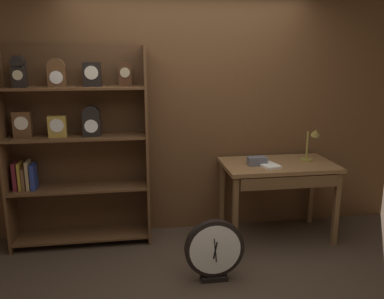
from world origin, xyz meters
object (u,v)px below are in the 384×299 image
(desk_lamp, at_px, (312,142))
(round_clock_large, at_px, (214,250))
(toolbox_small, at_px, (257,161))
(open_repair_manual, at_px, (269,165))
(workbench, at_px, (279,173))
(bookshelf, at_px, (74,144))

(desk_lamp, height_order, round_clock_large, desk_lamp)
(toolbox_small, bearing_deg, open_repair_manual, -37.09)
(workbench, bearing_deg, toolbox_small, -176.16)
(desk_lamp, height_order, toolbox_small, desk_lamp)
(workbench, bearing_deg, round_clock_large, -138.85)
(desk_lamp, height_order, open_repair_manual, desk_lamp)
(open_repair_manual, bearing_deg, bookshelf, 156.90)
(desk_lamp, distance_m, open_repair_manual, 0.55)
(desk_lamp, xyz_separation_m, toolbox_small, (-0.61, -0.06, -0.16))
(workbench, height_order, round_clock_large, workbench)
(round_clock_large, bearing_deg, bookshelf, 142.56)
(workbench, xyz_separation_m, open_repair_manual, (-0.14, -0.10, 0.11))
(bookshelf, distance_m, workbench, 2.10)
(bookshelf, distance_m, round_clock_large, 1.74)
(workbench, bearing_deg, open_repair_manual, -145.49)
(desk_lamp, bearing_deg, bookshelf, 175.69)
(bookshelf, xyz_separation_m, desk_lamp, (2.43, -0.18, -0.02))
(open_repair_manual, height_order, round_clock_large, open_repair_manual)
(desk_lamp, relative_size, round_clock_large, 0.66)
(bookshelf, relative_size, workbench, 1.74)
(toolbox_small, relative_size, round_clock_large, 0.34)
(workbench, relative_size, toolbox_small, 6.06)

